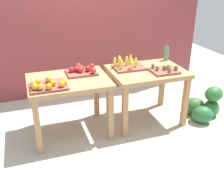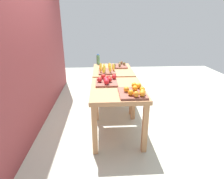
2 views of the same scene
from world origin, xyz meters
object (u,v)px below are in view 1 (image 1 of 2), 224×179
Objects in this scene: display_table_right at (147,78)px; watermelon_pile at (204,106)px; apple_bin at (82,70)px; display_table_left at (69,88)px; banana_crate at (128,65)px; kiwi_bin at (164,70)px; orange_bin at (48,85)px; water_bottle at (166,53)px.

watermelon_pile is (0.90, -0.23, -0.50)m from display_table_right.
watermelon_pile is at bearing -11.95° from apple_bin.
apple_bin reaches higher than display_table_right.
apple_bin is 1.96m from watermelon_pile.
banana_crate is at bearing 8.51° from display_table_left.
kiwi_bin is (1.30, -0.16, 0.15)m from display_table_left.
display_table_right is at bearing 165.79° from watermelon_pile.
orange_bin is (-1.40, -0.20, 0.16)m from display_table_right.
kiwi_bin is 0.97m from watermelon_pile.
banana_crate is 0.66× the size of watermelon_pile.
orange_bin is 0.68× the size of watermelon_pile.
water_bottle is (1.59, 0.30, 0.23)m from display_table_left.
orange_bin is 1.58m from kiwi_bin.
apple_bin is at bearing 163.87° from kiwi_bin.
banana_crate is 1.37m from watermelon_pile.
apple_bin is 1.38m from water_bottle.
banana_crate reaches higher than watermelon_pile.
watermelon_pile is at bearing -17.50° from banana_crate.
banana_crate is (1.16, 0.33, 0.01)m from orange_bin.
kiwi_bin is at bearing -7.00° from display_table_left.
water_bottle is at bearing 10.79° from display_table_left.
display_table_right is 4.47× the size of water_bottle.
banana_crate reaches higher than display_table_right.
banana_crate is (-0.24, 0.13, 0.17)m from display_table_right.
apple_bin is at bearing 170.34° from display_table_right.
kiwi_bin is at bearing -121.97° from water_bottle.
water_bottle is (1.87, 0.51, 0.07)m from orange_bin.
display_table_right is at bearing 0.00° from display_table_left.
orange_bin is at bearing -163.85° from banana_crate.
apple_bin is (-0.90, 0.15, 0.16)m from display_table_right.
display_table_right is 2.89× the size of kiwi_bin.
water_bottle reaches higher than orange_bin.
kiwi_bin is (0.42, -0.29, -0.02)m from banana_crate.
water_bottle reaches higher than banana_crate.
orange_bin is 1.20m from banana_crate.
banana_crate is (0.66, -0.02, 0.01)m from apple_bin.
display_table_left and display_table_right have the same top height.
water_bottle is (1.37, 0.15, 0.07)m from apple_bin.
banana_crate is at bearing 162.50° from watermelon_pile.
kiwi_bin is at bearing -16.13° from apple_bin.
watermelon_pile is at bearing -5.41° from kiwi_bin.
water_bottle is (0.47, 0.30, 0.23)m from display_table_right.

